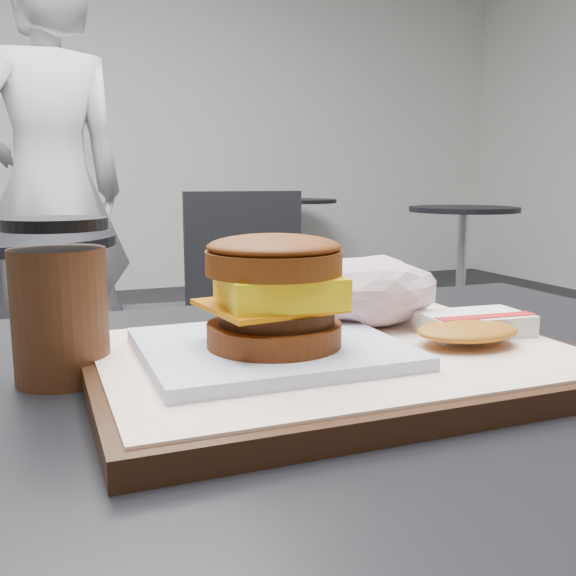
{
  "coord_description": "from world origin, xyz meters",
  "views": [
    {
      "loc": [
        -0.24,
        -0.45,
        0.92
      ],
      "look_at": [
        -0.05,
        0.02,
        0.83
      ],
      "focal_mm": 40.0,
      "sensor_mm": 36.0,
      "label": 1
    }
  ],
  "objects_px": {
    "customer_table": "(351,572)",
    "neighbor_chair": "(209,303)",
    "coffee_cup": "(60,307)",
    "serving_tray": "(336,361)",
    "crumpled_wrapper": "(365,290)",
    "hash_brown": "(471,327)",
    "breakfast_sandwich": "(273,306)",
    "patron": "(50,192)",
    "neighbor_table": "(0,302)"
  },
  "relations": [
    {
      "from": "customer_table",
      "to": "neighbor_chair",
      "type": "relative_size",
      "value": 0.91
    },
    {
      "from": "coffee_cup",
      "to": "serving_tray",
      "type": "bearing_deg",
      "value": -16.98
    },
    {
      "from": "crumpled_wrapper",
      "to": "coffee_cup",
      "type": "bearing_deg",
      "value": -177.71
    },
    {
      "from": "serving_tray",
      "to": "hash_brown",
      "type": "distance_m",
      "value": 0.12
    },
    {
      "from": "breakfast_sandwich",
      "to": "crumpled_wrapper",
      "type": "relative_size",
      "value": 1.36
    },
    {
      "from": "neighbor_chair",
      "to": "patron",
      "type": "height_order",
      "value": "patron"
    },
    {
      "from": "serving_tray",
      "to": "crumpled_wrapper",
      "type": "distance_m",
      "value": 0.1
    },
    {
      "from": "crumpled_wrapper",
      "to": "patron",
      "type": "distance_m",
      "value": 2.17
    },
    {
      "from": "neighbor_table",
      "to": "neighbor_chair",
      "type": "bearing_deg",
      "value": -3.89
    },
    {
      "from": "patron",
      "to": "breakfast_sandwich",
      "type": "bearing_deg",
      "value": 75.36
    },
    {
      "from": "serving_tray",
      "to": "breakfast_sandwich",
      "type": "height_order",
      "value": "breakfast_sandwich"
    },
    {
      "from": "crumpled_wrapper",
      "to": "patron",
      "type": "relative_size",
      "value": 0.08
    },
    {
      "from": "neighbor_chair",
      "to": "patron",
      "type": "relative_size",
      "value": 0.51
    },
    {
      "from": "coffee_cup",
      "to": "customer_table",
      "type": "bearing_deg",
      "value": -12.54
    },
    {
      "from": "customer_table",
      "to": "neighbor_table",
      "type": "bearing_deg",
      "value": 101.98
    },
    {
      "from": "serving_tray",
      "to": "neighbor_table",
      "type": "bearing_deg",
      "value": 101.14
    },
    {
      "from": "customer_table",
      "to": "hash_brown",
      "type": "height_order",
      "value": "hash_brown"
    },
    {
      "from": "breakfast_sandwich",
      "to": "neighbor_chair",
      "type": "bearing_deg",
      "value": 77.16
    },
    {
      "from": "serving_tray",
      "to": "crumpled_wrapper",
      "type": "relative_size",
      "value": 2.71
    },
    {
      "from": "serving_tray",
      "to": "hash_brown",
      "type": "xyz_separation_m",
      "value": [
        0.12,
        -0.01,
        0.02
      ]
    },
    {
      "from": "patron",
      "to": "neighbor_table",
      "type": "bearing_deg",
      "value": 55.63
    },
    {
      "from": "neighbor_chair",
      "to": "coffee_cup",
      "type": "bearing_deg",
      "value": -108.36
    },
    {
      "from": "customer_table",
      "to": "neighbor_table",
      "type": "distance_m",
      "value": 1.69
    },
    {
      "from": "breakfast_sandwich",
      "to": "customer_table",
      "type": "bearing_deg",
      "value": 10.99
    },
    {
      "from": "breakfast_sandwich",
      "to": "neighbor_table",
      "type": "height_order",
      "value": "breakfast_sandwich"
    },
    {
      "from": "neighbor_table",
      "to": "patron",
      "type": "relative_size",
      "value": 0.43
    },
    {
      "from": "customer_table",
      "to": "hash_brown",
      "type": "distance_m",
      "value": 0.24
    },
    {
      "from": "patron",
      "to": "crumpled_wrapper",
      "type": "bearing_deg",
      "value": 78.56
    },
    {
      "from": "crumpled_wrapper",
      "to": "neighbor_table",
      "type": "xyz_separation_m",
      "value": [
        -0.39,
        1.59,
        -0.27
      ]
    },
    {
      "from": "serving_tray",
      "to": "breakfast_sandwich",
      "type": "distance_m",
      "value": 0.07
    },
    {
      "from": "coffee_cup",
      "to": "crumpled_wrapper",
      "type": "bearing_deg",
      "value": 2.29
    },
    {
      "from": "customer_table",
      "to": "serving_tray",
      "type": "xyz_separation_m",
      "value": [
        -0.02,
        -0.01,
        0.2
      ]
    },
    {
      "from": "customer_table",
      "to": "breakfast_sandwich",
      "type": "bearing_deg",
      "value": -169.01
    },
    {
      "from": "customer_table",
      "to": "serving_tray",
      "type": "bearing_deg",
      "value": -152.92
    },
    {
      "from": "customer_table",
      "to": "neighbor_chair",
      "type": "bearing_deg",
      "value": 79.66
    },
    {
      "from": "customer_table",
      "to": "hash_brown",
      "type": "xyz_separation_m",
      "value": [
        0.1,
        -0.02,
        0.22
      ]
    },
    {
      "from": "serving_tray",
      "to": "neighbor_table",
      "type": "distance_m",
      "value": 1.71
    },
    {
      "from": "breakfast_sandwich",
      "to": "hash_brown",
      "type": "distance_m",
      "value": 0.18
    },
    {
      "from": "breakfast_sandwich",
      "to": "hash_brown",
      "type": "relative_size",
      "value": 1.58
    },
    {
      "from": "hash_brown",
      "to": "patron",
      "type": "xyz_separation_m",
      "value": [
        -0.27,
        2.25,
        0.07
      ]
    },
    {
      "from": "serving_tray",
      "to": "customer_table",
      "type": "bearing_deg",
      "value": 27.08
    },
    {
      "from": "serving_tray",
      "to": "coffee_cup",
      "type": "distance_m",
      "value": 0.22
    },
    {
      "from": "coffee_cup",
      "to": "patron",
      "type": "distance_m",
      "value": 2.17
    },
    {
      "from": "breakfast_sandwich",
      "to": "neighbor_table",
      "type": "distance_m",
      "value": 1.71
    },
    {
      "from": "hash_brown",
      "to": "neighbor_chair",
      "type": "relative_size",
      "value": 0.14
    },
    {
      "from": "coffee_cup",
      "to": "neighbor_table",
      "type": "xyz_separation_m",
      "value": [
        -0.13,
        1.6,
        -0.28
      ]
    },
    {
      "from": "serving_tray",
      "to": "neighbor_table",
      "type": "height_order",
      "value": "serving_tray"
    },
    {
      "from": "hash_brown",
      "to": "neighbor_chair",
      "type": "xyz_separation_m",
      "value": [
        0.2,
        1.63,
        -0.29
      ]
    },
    {
      "from": "neighbor_chair",
      "to": "patron",
      "type": "bearing_deg",
      "value": 127.1
    },
    {
      "from": "hash_brown",
      "to": "neighbor_chair",
      "type": "height_order",
      "value": "neighbor_chair"
    }
  ]
}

